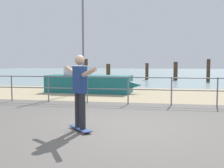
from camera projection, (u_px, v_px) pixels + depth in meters
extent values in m
cube|color=#605B56|center=(101.00, 141.00, 5.25)|extent=(24.00, 10.00, 0.04)
cube|color=tan|center=(136.00, 94.00, 13.10)|extent=(24.00, 6.00, 0.04)
cube|color=#849EA3|center=(152.00, 73.00, 40.58)|extent=(72.00, 50.00, 0.04)
cylinder|color=slate|center=(12.00, 89.00, 10.54)|extent=(0.05, 0.05, 1.05)
cylinder|color=slate|center=(48.00, 89.00, 10.27)|extent=(0.05, 0.05, 1.05)
cylinder|color=slate|center=(87.00, 90.00, 10.00)|extent=(0.05, 0.05, 1.05)
cylinder|color=slate|center=(128.00, 91.00, 9.72)|extent=(0.05, 0.05, 1.05)
cylinder|color=slate|center=(171.00, 92.00, 9.45)|extent=(0.05, 0.05, 1.05)
cylinder|color=slate|center=(217.00, 92.00, 9.18)|extent=(0.05, 0.05, 1.05)
cylinder|color=slate|center=(107.00, 77.00, 9.82)|extent=(10.96, 0.04, 0.04)
cylinder|color=slate|center=(107.00, 89.00, 9.86)|extent=(10.96, 0.04, 0.04)
cube|color=#19666B|center=(89.00, 84.00, 13.65)|extent=(4.48, 1.68, 0.90)
cone|color=#19666B|center=(131.00, 85.00, 13.12)|extent=(1.15, 0.84, 0.77)
cylinder|color=slate|center=(83.00, 33.00, 13.50)|extent=(0.10, 0.10, 4.35)
cube|color=silver|center=(78.00, 70.00, 13.73)|extent=(1.26, 0.98, 0.50)
cube|color=#334C8C|center=(80.00, 128.00, 6.00)|extent=(0.69, 0.73, 0.02)
cylinder|color=#E5598C|center=(89.00, 132.00, 5.81)|extent=(0.06, 0.06, 0.06)
cylinder|color=#E5598C|center=(82.00, 133.00, 5.72)|extent=(0.06, 0.06, 0.06)
cylinder|color=#E5598C|center=(78.00, 127.00, 6.28)|extent=(0.06, 0.06, 0.06)
cylinder|color=#E5598C|center=(72.00, 128.00, 6.20)|extent=(0.06, 0.06, 0.06)
cylinder|color=#26262B|center=(82.00, 111.00, 5.86)|extent=(0.14, 0.14, 0.80)
cylinder|color=#26262B|center=(78.00, 110.00, 6.07)|extent=(0.14, 0.14, 0.80)
cube|color=navy|center=(80.00, 80.00, 5.91)|extent=(0.39, 0.40, 0.60)
sphere|color=tan|center=(80.00, 60.00, 5.87)|extent=(0.22, 0.22, 0.22)
cylinder|color=tan|center=(89.00, 72.00, 5.52)|extent=(0.44, 0.47, 0.23)
cylinder|color=tan|center=(72.00, 71.00, 6.27)|extent=(0.44, 0.47, 0.23)
cylinder|color=#422D1E|center=(86.00, 70.00, 22.16)|extent=(0.36, 0.36, 1.86)
cylinder|color=#422D1E|center=(108.00, 74.00, 18.84)|extent=(0.29, 0.29, 1.47)
cylinder|color=#422D1E|center=(147.00, 71.00, 23.86)|extent=(0.28, 0.28, 1.51)
cylinder|color=#422D1E|center=(176.00, 71.00, 22.96)|extent=(0.35, 0.35, 1.62)
cylinder|color=#422D1E|center=(208.00, 70.00, 21.24)|extent=(0.29, 0.29, 1.83)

